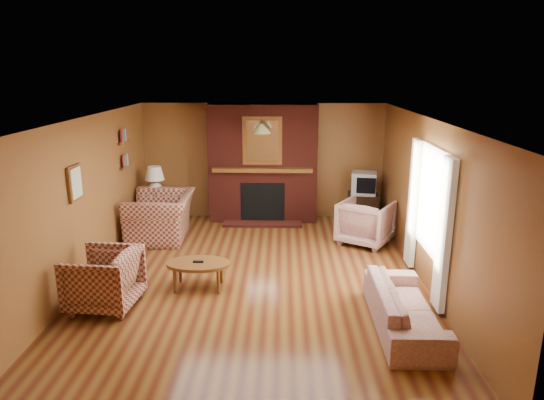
{
  "coord_description": "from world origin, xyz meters",
  "views": [
    {
      "loc": [
        0.4,
        -6.75,
        3.08
      ],
      "look_at": [
        0.24,
        0.6,
        1.08
      ],
      "focal_mm": 32.0,
      "sensor_mm": 36.0,
      "label": 1
    }
  ],
  "objects_px": {
    "table_lamp": "(155,180)",
    "crt_tv": "(364,183)",
    "fireplace": "(263,164)",
    "plaid_armchair": "(104,279)",
    "coffee_table": "(198,265)",
    "side_table": "(157,212)",
    "floral_sofa": "(404,307)",
    "tv_stand": "(363,208)",
    "floral_armchair": "(366,222)",
    "plaid_loveseat": "(161,216)"
  },
  "relations": [
    {
      "from": "table_lamp",
      "to": "crt_tv",
      "type": "distance_m",
      "value": 4.17
    },
    {
      "from": "table_lamp",
      "to": "crt_tv",
      "type": "height_order",
      "value": "table_lamp"
    },
    {
      "from": "side_table",
      "to": "tv_stand",
      "type": "height_order",
      "value": "tv_stand"
    },
    {
      "from": "fireplace",
      "to": "crt_tv",
      "type": "relative_size",
      "value": 4.26
    },
    {
      "from": "side_table",
      "to": "tv_stand",
      "type": "xyz_separation_m",
      "value": [
        4.15,
        0.35,
        0.01
      ]
    },
    {
      "from": "floral_sofa",
      "to": "tv_stand",
      "type": "relative_size",
      "value": 2.9
    },
    {
      "from": "plaid_armchair",
      "to": "tv_stand",
      "type": "distance_m",
      "value": 5.46
    },
    {
      "from": "floral_sofa",
      "to": "plaid_armchair",
      "type": "bearing_deg",
      "value": 83.8
    },
    {
      "from": "fireplace",
      "to": "table_lamp",
      "type": "xyz_separation_m",
      "value": [
        -2.1,
        -0.53,
        -0.22
      ]
    },
    {
      "from": "side_table",
      "to": "plaid_armchair",
      "type": "bearing_deg",
      "value": -87.45
    },
    {
      "from": "fireplace",
      "to": "plaid_armchair",
      "type": "xyz_separation_m",
      "value": [
        -1.95,
        -3.91,
        -0.79
      ]
    },
    {
      "from": "plaid_loveseat",
      "to": "table_lamp",
      "type": "height_order",
      "value": "table_lamp"
    },
    {
      "from": "fireplace",
      "to": "table_lamp",
      "type": "height_order",
      "value": "fireplace"
    },
    {
      "from": "plaid_armchair",
      "to": "coffee_table",
      "type": "distance_m",
      "value": 1.3
    },
    {
      "from": "plaid_armchair",
      "to": "crt_tv",
      "type": "xyz_separation_m",
      "value": [
        4.0,
        3.72,
        0.46
      ]
    },
    {
      "from": "floral_sofa",
      "to": "coffee_table",
      "type": "relative_size",
      "value": 1.98
    },
    {
      "from": "floral_sofa",
      "to": "side_table",
      "type": "height_order",
      "value": "side_table"
    },
    {
      "from": "floral_armchair",
      "to": "table_lamp",
      "type": "height_order",
      "value": "table_lamp"
    },
    {
      "from": "fireplace",
      "to": "plaid_armchair",
      "type": "relative_size",
      "value": 2.78
    },
    {
      "from": "floral_armchair",
      "to": "crt_tv",
      "type": "xyz_separation_m",
      "value": [
        0.14,
        1.19,
        0.45
      ]
    },
    {
      "from": "side_table",
      "to": "tv_stand",
      "type": "bearing_deg",
      "value": 4.82
    },
    {
      "from": "side_table",
      "to": "crt_tv",
      "type": "bearing_deg",
      "value": 4.74
    },
    {
      "from": "fireplace",
      "to": "crt_tv",
      "type": "height_order",
      "value": "fireplace"
    },
    {
      "from": "floral_sofa",
      "to": "floral_armchair",
      "type": "xyz_separation_m",
      "value": [
        0.01,
        2.97,
        0.13
      ]
    },
    {
      "from": "fireplace",
      "to": "floral_armchair",
      "type": "xyz_separation_m",
      "value": [
        1.91,
        -1.38,
        -0.78
      ]
    },
    {
      "from": "fireplace",
      "to": "table_lamp",
      "type": "relative_size",
      "value": 3.85
    },
    {
      "from": "coffee_table",
      "to": "floral_armchair",
      "type": "bearing_deg",
      "value": 35.38
    },
    {
      "from": "floral_armchair",
      "to": "plaid_armchair",
      "type": "bearing_deg",
      "value": 64.47
    },
    {
      "from": "side_table",
      "to": "crt_tv",
      "type": "height_order",
      "value": "crt_tv"
    },
    {
      "from": "coffee_table",
      "to": "table_lamp",
      "type": "distance_m",
      "value": 3.12
    },
    {
      "from": "coffee_table",
      "to": "table_lamp",
      "type": "relative_size",
      "value": 1.47
    },
    {
      "from": "floral_sofa",
      "to": "side_table",
      "type": "distance_m",
      "value": 5.53
    },
    {
      "from": "side_table",
      "to": "coffee_table",
      "type": "bearing_deg",
      "value": -64.85
    },
    {
      "from": "crt_tv",
      "to": "floral_sofa",
      "type": "bearing_deg",
      "value": -92.06
    },
    {
      "from": "floral_sofa",
      "to": "side_table",
      "type": "bearing_deg",
      "value": 46.74
    },
    {
      "from": "fireplace",
      "to": "coffee_table",
      "type": "relative_size",
      "value": 2.62
    },
    {
      "from": "coffee_table",
      "to": "tv_stand",
      "type": "bearing_deg",
      "value": 47.61
    },
    {
      "from": "fireplace",
      "to": "side_table",
      "type": "xyz_separation_m",
      "value": [
        -2.1,
        -0.53,
        -0.87
      ]
    },
    {
      "from": "side_table",
      "to": "table_lamp",
      "type": "height_order",
      "value": "table_lamp"
    },
    {
      "from": "coffee_table",
      "to": "crt_tv",
      "type": "distance_m",
      "value": 4.25
    },
    {
      "from": "table_lamp",
      "to": "tv_stand",
      "type": "bearing_deg",
      "value": 4.82
    },
    {
      "from": "plaid_armchair",
      "to": "crt_tv",
      "type": "bearing_deg",
      "value": 138.24
    },
    {
      "from": "tv_stand",
      "to": "crt_tv",
      "type": "bearing_deg",
      "value": -88.5
    },
    {
      "from": "floral_sofa",
      "to": "table_lamp",
      "type": "distance_m",
      "value": 5.57
    },
    {
      "from": "side_table",
      "to": "table_lamp",
      "type": "relative_size",
      "value": 0.99
    },
    {
      "from": "coffee_table",
      "to": "crt_tv",
      "type": "height_order",
      "value": "crt_tv"
    },
    {
      "from": "side_table",
      "to": "floral_armchair",
      "type": "bearing_deg",
      "value": -11.97
    },
    {
      "from": "fireplace",
      "to": "floral_sofa",
      "type": "xyz_separation_m",
      "value": [
        1.9,
        -4.35,
        -0.92
      ]
    },
    {
      "from": "plaid_loveseat",
      "to": "crt_tv",
      "type": "height_order",
      "value": "crt_tv"
    },
    {
      "from": "fireplace",
      "to": "crt_tv",
      "type": "xyz_separation_m",
      "value": [
        2.05,
        -0.19,
        -0.33
      ]
    }
  ]
}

